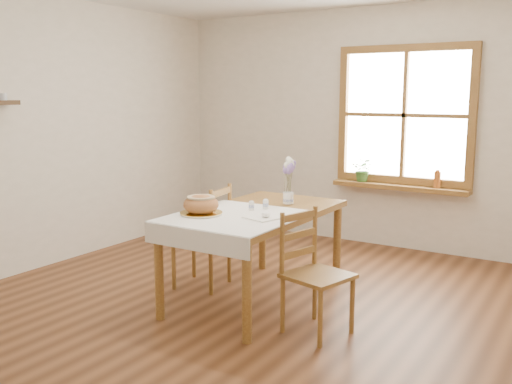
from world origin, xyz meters
TOP-DOWN VIEW (x-y plane):
  - ground at (0.00, 0.00)m, footprint 5.00×5.00m
  - room_walls at (0.00, 0.00)m, footprint 4.60×5.10m
  - window at (0.50, 2.47)m, footprint 1.46×0.08m
  - window_sill at (0.50, 2.40)m, footprint 1.46×0.20m
  - dining_table at (0.00, 0.30)m, footprint 0.90×1.60m
  - table_linen at (0.00, -0.00)m, footprint 0.91×0.99m
  - chair_left at (-0.58, 0.33)m, footprint 0.50×0.49m
  - chair_right at (0.72, -0.04)m, footprint 0.51×0.50m
  - bread_plate at (-0.25, -0.10)m, footprint 0.39×0.39m
  - bread_loaf at (-0.25, -0.10)m, footprint 0.27×0.27m
  - egg_napkin at (0.22, 0.03)m, footprint 0.28×0.25m
  - eggs at (0.22, 0.03)m, footprint 0.21×0.20m
  - salt_shaker at (-0.00, 0.24)m, footprint 0.04×0.04m
  - pepper_shaker at (0.06, 0.34)m, footprint 0.06×0.06m
  - flower_vase at (0.10, 0.65)m, footprint 0.09×0.09m
  - lavender_bouquet at (0.10, 0.65)m, footprint 0.16×0.16m
  - potted_plant at (0.09, 2.40)m, footprint 0.23×0.26m
  - amber_bottle at (0.89, 2.40)m, footprint 0.07×0.07m

SIDE VIEW (x-z plane):
  - ground at x=0.00m, z-range 0.00..0.00m
  - chair_right at x=0.72m, z-range 0.00..0.87m
  - chair_left at x=-0.58m, z-range 0.00..0.90m
  - dining_table at x=0.00m, z-range 0.29..1.04m
  - window_sill at x=0.50m, z-range 0.66..0.71m
  - table_linen at x=0.00m, z-range 0.75..0.76m
  - egg_napkin at x=0.22m, z-range 0.76..0.77m
  - bread_plate at x=-0.25m, z-range 0.76..0.78m
  - eggs at x=0.22m, z-range 0.77..0.81m
  - flower_vase at x=0.10m, z-range 0.75..0.85m
  - salt_shaker at x=0.00m, z-range 0.76..0.84m
  - pepper_shaker at x=0.06m, z-range 0.76..0.85m
  - amber_bottle at x=0.89m, z-range 0.71..0.91m
  - potted_plant at x=0.09m, z-range 0.71..0.92m
  - bread_loaf at x=-0.25m, z-range 0.78..0.93m
  - lavender_bouquet at x=0.10m, z-range 0.85..1.14m
  - window at x=0.50m, z-range 0.72..2.18m
  - room_walls at x=0.00m, z-range 0.38..3.03m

